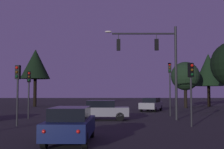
{
  "coord_description": "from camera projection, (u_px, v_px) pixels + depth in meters",
  "views": [
    {
      "loc": [
        0.12,
        -5.22,
        2.16
      ],
      "look_at": [
        0.66,
        17.77,
        3.53
      ],
      "focal_mm": 47.91,
      "sensor_mm": 36.0,
      "label": 1
    }
  ],
  "objects": [
    {
      "name": "tree_center_horizon",
      "position": [
        35.0,
        64.0,
        45.33
      ],
      "size": [
        4.46,
        4.46,
        8.69
      ],
      "color": "black",
      "rests_on": "ground"
    },
    {
      "name": "traffic_light_corner_right",
      "position": [
        170.0,
        79.0,
        27.1
      ],
      "size": [
        0.35,
        0.38,
        4.82
      ],
      "color": "#232326",
      "rests_on": "ground"
    },
    {
      "name": "car_far_lane",
      "position": [
        151.0,
        104.0,
        34.2
      ],
      "size": [
        3.35,
        4.83,
        1.52
      ],
      "color": "gray",
      "rests_on": "ground"
    },
    {
      "name": "tree_left_far",
      "position": [
        208.0,
        70.0,
        45.47
      ],
      "size": [
        4.43,
        4.43,
        8.05
      ],
      "color": "black",
      "rests_on": "ground"
    },
    {
      "name": "traffic_light_median",
      "position": [
        191.0,
        81.0,
        18.71
      ],
      "size": [
        0.36,
        0.39,
        4.0
      ],
      "color": "#232326",
      "rests_on": "ground"
    },
    {
      "name": "traffic_light_far_side",
      "position": [
        29.0,
        85.0,
        24.4
      ],
      "size": [
        0.35,
        0.38,
        3.87
      ],
      "color": "#232326",
      "rests_on": "ground"
    },
    {
      "name": "car_nearside_lane",
      "position": [
        71.0,
        124.0,
        12.82
      ],
      "size": [
        1.95,
        4.59,
        1.52
      ],
      "color": "#0F1947",
      "rests_on": "ground"
    },
    {
      "name": "tree_right_cluster",
      "position": [
        185.0,
        76.0,
        41.62
      ],
      "size": [
        3.98,
        3.98,
        6.41
      ],
      "color": "black",
      "rests_on": "ground"
    },
    {
      "name": "traffic_signal_mast_arm",
      "position": [
        157.0,
        56.0,
        23.53
      ],
      "size": [
        5.71,
        0.42,
        7.37
      ],
      "color": "#232326",
      "rests_on": "ground"
    },
    {
      "name": "traffic_light_corner_left",
      "position": [
        18.0,
        83.0,
        19.17
      ],
      "size": [
        0.35,
        0.38,
        3.9
      ],
      "color": "#232326",
      "rests_on": "ground"
    },
    {
      "name": "ground_plane",
      "position": [
        104.0,
        114.0,
        29.53
      ],
      "size": [
        168.0,
        168.0,
        0.0
      ],
      "primitive_type": "plane",
      "color": "#262326",
      "rests_on": "ground"
    },
    {
      "name": "car_crossing_left",
      "position": [
        102.0,
        110.0,
        23.21
      ],
      "size": [
        4.15,
        1.91,
        1.52
      ],
      "color": "gray",
      "rests_on": "ground"
    }
  ]
}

